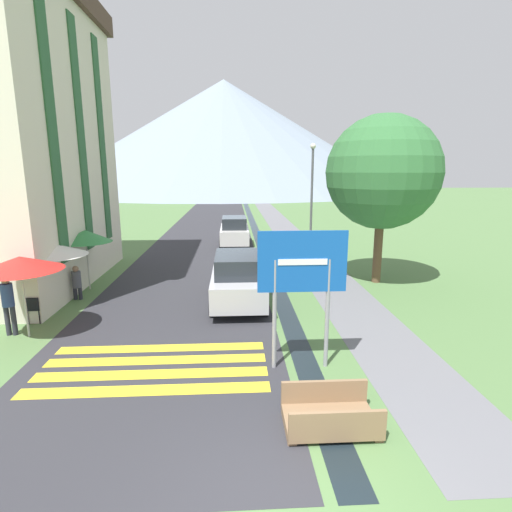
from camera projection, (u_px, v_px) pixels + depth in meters
The scene contains 22 objects.
ground_plane at pixel (242, 246), 25.14m from camera, with size 160.00×160.00×0.00m, color #517542.
road at pixel (211, 225), 34.76m from camera, with size 6.40×60.00×0.01m.
footpath at pixel (280, 224), 35.10m from camera, with size 2.20×60.00×0.01m.
drainage_channel at pixel (253, 224), 34.97m from camera, with size 0.60×60.00×0.00m.
crosswalk_marking at pixel (154, 367), 9.67m from camera, with size 5.44×2.54×0.01m.
mountain_distant at pixel (224, 136), 93.63m from camera, with size 83.23×83.23×24.92m.
hotel_building at pixel (4, 125), 15.46m from camera, with size 6.24×9.84×11.88m.
road_sign at pixel (302, 276), 9.21m from camera, with size 2.07×0.11×3.34m.
footbridge at pixel (330, 416), 7.38m from camera, with size 1.70×1.10×0.65m.
parked_car_near at pixel (238, 278), 14.17m from camera, with size 1.93×4.35×1.82m.
parked_car_far at pixel (234, 231), 25.05m from camera, with size 1.83×4.12×1.82m.
cafe_chair_far_right at pixel (65, 285), 14.78m from camera, with size 0.40×0.40×0.85m.
cafe_chair_middle at pixel (45, 297), 13.37m from camera, with size 0.40×0.40×0.85m.
cafe_chair_near_right at pixel (34, 307), 12.36m from camera, with size 0.40×0.40×0.85m.
cafe_umbrella_front_red at pixel (20, 264), 11.01m from camera, with size 2.26×2.26×2.35m.
cafe_umbrella_middle_white at pixel (53, 249), 13.62m from camera, with size 2.26×2.26×2.24m.
cafe_umbrella_rear_green at pixel (85, 236), 15.55m from camera, with size 2.01×2.01×2.39m.
person_standing_terrace at pixel (8, 301), 11.36m from camera, with size 0.32×0.32×1.75m.
person_seated_far at pixel (32, 297), 12.86m from camera, with size 0.32×0.32×1.23m.
person_seated_near at pixel (77, 281), 14.59m from camera, with size 0.32×0.32×1.27m.
streetlamp at pixel (312, 194), 20.24m from camera, with size 0.28×0.28×5.97m.
tree_by_path at pixel (383, 173), 16.08m from camera, with size 4.58×4.58×6.88m.
Camera 1 is at (-0.55, -4.72, 4.69)m, focal length 28.00 mm.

